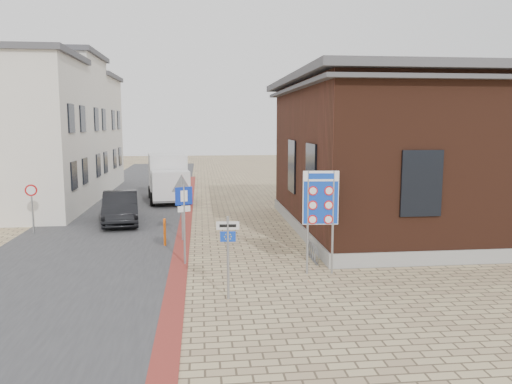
{
  "coord_description": "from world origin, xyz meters",
  "views": [
    {
      "loc": [
        -1.22,
        -14.61,
        4.77
      ],
      "look_at": [
        0.83,
        3.84,
        2.2
      ],
      "focal_mm": 35.0,
      "sensor_mm": 36.0,
      "label": 1
    }
  ],
  "objects": [
    {
      "name": "brick_building",
      "position": [
        8.99,
        7.0,
        3.49
      ],
      "size": [
        13.0,
        13.0,
        6.8
      ],
      "color": "gray",
      "rests_on": "ground"
    },
    {
      "name": "sedan",
      "position": [
        -5.08,
        9.51,
        0.76
      ],
      "size": [
        2.23,
        4.76,
        1.51
      ],
      "primitive_type": "imported",
      "rotation": [
        0.0,
        0.0,
        0.14
      ],
      "color": "black",
      "rests_on": "ground"
    },
    {
      "name": "yield_sign",
      "position": [
        -2.0,
        5.54,
        2.05
      ],
      "size": [
        0.95,
        0.09,
        2.67
      ],
      "rotation": [
        0.0,
        0.0,
        -0.04
      ],
      "color": "gray",
      "rests_on": "ground"
    },
    {
      "name": "parking_sign",
      "position": [
        -1.8,
        2.0,
        1.89
      ],
      "size": [
        0.57,
        0.29,
        2.74
      ],
      "rotation": [
        0.0,
        0.0,
        0.42
      ],
      "color": "gray",
      "rests_on": "ground"
    },
    {
      "name": "road_strip",
      "position": [
        -5.5,
        15.0,
        0.01
      ],
      "size": [
        7.0,
        60.0,
        0.02
      ],
      "primitive_type": "cube",
      "color": "#38383A",
      "rests_on": "ground"
    },
    {
      "name": "townhouse_far",
      "position": [
        -10.99,
        24.0,
        4.17
      ],
      "size": [
        7.4,
        6.4,
        8.3
      ],
      "color": "silver",
      "rests_on": "ground"
    },
    {
      "name": "townhouse_mid",
      "position": [
        -10.99,
        18.0,
        4.57
      ],
      "size": [
        7.4,
        6.4,
        9.1
      ],
      "color": "silver",
      "rests_on": "ground"
    },
    {
      "name": "townhouse_near",
      "position": [
        -10.99,
        12.0,
        4.17
      ],
      "size": [
        7.4,
        6.4,
        8.3
      ],
      "color": "silver",
      "rests_on": "ground"
    },
    {
      "name": "essen_sign",
      "position": [
        -0.52,
        -1.5,
        1.51
      ],
      "size": [
        0.62,
        0.08,
        2.29
      ],
      "rotation": [
        0.0,
        0.0,
        -0.06
      ],
      "color": "gray",
      "rests_on": "ground"
    },
    {
      "name": "ground",
      "position": [
        0.0,
        0.0,
        0.0
      ],
      "size": [
        120.0,
        120.0,
        0.0
      ],
      "primitive_type": "plane",
      "color": "tan",
      "rests_on": "ground"
    },
    {
      "name": "bollard",
      "position": [
        -2.66,
        4.71,
        0.54
      ],
      "size": [
        0.12,
        0.12,
        1.09
      ],
      "primitive_type": "cylinder",
      "rotation": [
        0.0,
        0.0,
        0.29
      ],
      "color": "#FF630D",
      "rests_on": "ground"
    },
    {
      "name": "speed_sign",
      "position": [
        -8.5,
        7.59,
        1.43
      ],
      "size": [
        0.51,
        0.11,
        2.16
      ],
      "rotation": [
        0.0,
        0.0,
        0.15
      ],
      "color": "gray",
      "rests_on": "ground"
    },
    {
      "name": "box_truck",
      "position": [
        -3.22,
        16.25,
        1.47
      ],
      "size": [
        2.86,
        5.68,
        2.85
      ],
      "rotation": [
        0.0,
        0.0,
        0.13
      ],
      "color": "slate",
      "rests_on": "ground"
    },
    {
      "name": "bike_rack",
      "position": [
        2.65,
        2.2,
        0.26
      ],
      "size": [
        0.08,
        1.8,
        0.6
      ],
      "color": "slate",
      "rests_on": "ground"
    },
    {
      "name": "curb_strip",
      "position": [
        -2.0,
        10.0,
        0.01
      ],
      "size": [
        0.6,
        40.0,
        0.02
      ],
      "primitive_type": "cube",
      "color": "maroon",
      "rests_on": "ground"
    },
    {
      "name": "border_sign",
      "position": [
        2.5,
        0.5,
        2.39
      ],
      "size": [
        1.13,
        0.14,
        3.3
      ],
      "rotation": [
        0.0,
        0.0,
        -0.08
      ],
      "color": "gray",
      "rests_on": "ground"
    }
  ]
}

